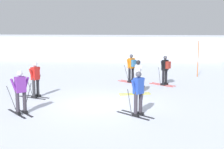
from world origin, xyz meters
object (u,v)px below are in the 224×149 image
object	(u,v)px
skier_orange	(131,67)
skier_black	(165,69)
skier_purple	(20,91)
skier_red	(35,79)
skier_blue	(138,92)
skier_white	(138,76)
trail_marker_pole	(198,59)

from	to	relation	value
skier_orange	skier_black	world-z (taller)	same
skier_purple	skier_red	size ratio (longest dim) A/B	1.00
skier_orange	skier_purple	bearing A→B (deg)	-119.02
skier_red	skier_orange	bearing A→B (deg)	45.22
skier_blue	skier_white	bearing A→B (deg)	91.58
skier_black	trail_marker_pole	distance (m)	3.98
skier_red	trail_marker_pole	bearing A→B (deg)	38.71
skier_purple	skier_black	world-z (taller)	same
skier_blue	skier_black	world-z (taller)	same
skier_black	skier_red	size ratio (longest dim) A/B	1.00
skier_blue	skier_purple	bearing A→B (deg)	-176.73
skier_purple	trail_marker_pole	distance (m)	12.65
skier_orange	skier_red	world-z (taller)	same
skier_orange	skier_purple	size ratio (longest dim) A/B	1.00
skier_white	skier_black	distance (m)	2.85
skier_black	skier_red	world-z (taller)	same
skier_white	skier_red	xyz separation A→B (m)	(-4.79, -1.29, -0.00)
skier_white	skier_blue	world-z (taller)	same
skier_orange	skier_black	size ratio (longest dim) A/B	1.00
skier_orange	skier_red	bearing A→B (deg)	-134.78
skier_purple	skier_black	bearing A→B (deg)	47.52
skier_blue	skier_orange	bearing A→B (deg)	94.75
skier_white	skier_blue	bearing A→B (deg)	-88.42
skier_orange	skier_black	bearing A→B (deg)	-18.22
skier_blue	skier_red	world-z (taller)	same
skier_orange	trail_marker_pole	bearing A→B (deg)	30.70
skier_orange	skier_blue	size ratio (longest dim) A/B	1.00
skier_white	skier_black	size ratio (longest dim) A/B	1.00
skier_blue	skier_black	size ratio (longest dim) A/B	1.00
skier_white	skier_purple	xyz separation A→B (m)	(-4.38, -3.98, 0.00)
skier_orange	skier_purple	xyz separation A→B (m)	(-3.91, -7.05, -0.04)
skier_blue	trail_marker_pole	world-z (taller)	trail_marker_pole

